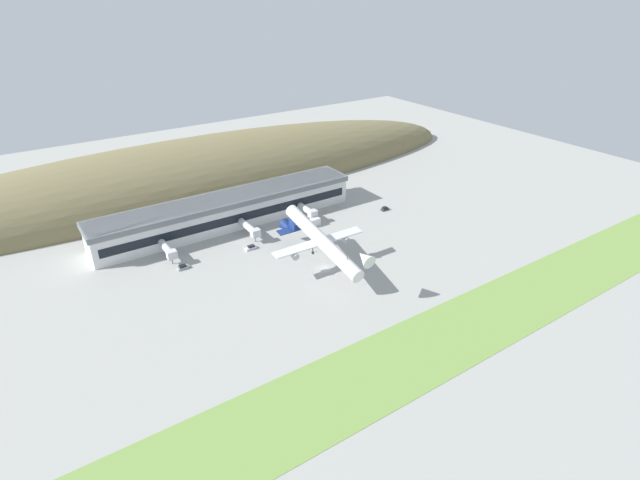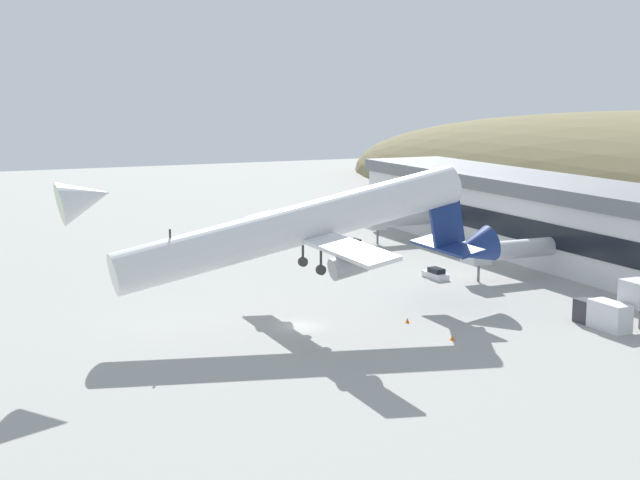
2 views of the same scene
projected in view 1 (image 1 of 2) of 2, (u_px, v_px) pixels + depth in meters
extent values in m
plane|color=#9E9E99|center=(325.00, 268.00, 172.62)|extent=(410.54, 410.54, 0.00)
cube|color=#759947|center=(428.00, 346.00, 135.92)|extent=(369.48, 24.53, 0.08)
ellipsoid|color=olive|center=(186.00, 187.00, 239.49)|extent=(324.55, 62.41, 44.10)
cube|color=silver|center=(228.00, 211.00, 200.47)|extent=(107.01, 15.26, 12.18)
cube|color=slate|center=(227.00, 199.00, 198.15)|extent=(108.21, 16.46, 2.19)
cube|color=black|center=(236.00, 219.00, 195.11)|extent=(102.73, 0.16, 3.41)
cylinder|color=silver|center=(166.00, 248.00, 177.04)|extent=(2.60, 11.11, 2.60)
cube|color=silver|center=(172.00, 254.00, 172.96)|extent=(3.38, 2.86, 2.86)
cylinder|color=slate|center=(172.00, 259.00, 174.26)|extent=(0.36, 0.36, 4.00)
cylinder|color=silver|center=(248.00, 227.00, 192.23)|extent=(2.60, 12.49, 2.60)
cube|color=silver|center=(256.00, 233.00, 187.65)|extent=(3.38, 2.86, 2.86)
cylinder|color=slate|center=(255.00, 237.00, 188.94)|extent=(0.36, 0.36, 4.00)
cylinder|color=silver|center=(306.00, 209.00, 206.63)|extent=(2.60, 10.02, 2.60)
cube|color=silver|center=(313.00, 214.00, 202.95)|extent=(3.38, 2.86, 2.86)
cylinder|color=slate|center=(312.00, 218.00, 204.25)|extent=(0.36, 0.36, 4.00)
cylinder|color=silver|center=(322.00, 241.00, 166.77)|extent=(4.55, 40.89, 12.00)
cone|color=silver|center=(365.00, 258.00, 148.28)|extent=(4.46, 5.74, 5.30)
cone|color=navy|center=(288.00, 227.00, 185.63)|extent=(4.46, 6.63, 5.47)
cube|color=navy|center=(292.00, 220.00, 180.88)|extent=(0.50, 5.46, 8.39)
cube|color=navy|center=(292.00, 229.00, 182.87)|extent=(11.82, 3.19, 0.94)
cube|color=silver|center=(319.00, 242.00, 168.79)|extent=(34.59, 3.62, 1.11)
cylinder|color=#9E9EA3|center=(294.00, 255.00, 163.96)|extent=(2.30, 3.96, 2.93)
cylinder|color=#9E9EA3|center=(344.00, 238.00, 174.19)|extent=(2.30, 3.96, 2.93)
cylinder|color=#2D2D2D|center=(313.00, 250.00, 168.65)|extent=(0.28, 0.28, 2.20)
cylinder|color=#2D2D2D|center=(313.00, 253.00, 169.16)|extent=(0.45, 1.10, 1.10)
cylinder|color=#2D2D2D|center=(325.00, 246.00, 171.11)|extent=(0.28, 0.28, 2.20)
cylinder|color=#2D2D2D|center=(325.00, 249.00, 171.63)|extent=(0.45, 1.10, 1.10)
cylinder|color=#2D2D2D|center=(347.00, 260.00, 156.66)|extent=(0.22, 0.22, 1.98)
cylinder|color=#2D2D2D|center=(347.00, 262.00, 157.12)|extent=(0.30, 0.82, 0.82)
cube|color=#999EA3|center=(183.00, 268.00, 172.07)|extent=(4.21, 2.12, 0.80)
cube|color=black|center=(182.00, 266.00, 171.62)|extent=(2.35, 1.72, 0.65)
cube|color=silver|center=(251.00, 248.00, 184.52)|extent=(4.46, 1.87, 0.81)
cube|color=black|center=(251.00, 246.00, 184.29)|extent=(2.47, 1.53, 0.67)
cube|color=#333338|center=(385.00, 209.00, 215.50)|extent=(3.68, 1.79, 0.87)
cube|color=black|center=(385.00, 208.00, 215.03)|extent=(2.05, 1.47, 0.71)
cube|color=#333338|center=(307.00, 225.00, 199.75)|extent=(2.30, 2.30, 2.64)
cube|color=black|center=(305.00, 225.00, 198.93)|extent=(0.14, 1.90, 1.16)
cube|color=silver|center=(314.00, 222.00, 201.44)|extent=(4.81, 2.38, 3.08)
cube|color=orange|center=(332.00, 245.00, 187.35)|extent=(0.52, 0.52, 0.03)
cone|color=orange|center=(332.00, 245.00, 187.22)|extent=(0.40, 0.40, 0.55)
cube|color=orange|center=(316.00, 252.00, 182.82)|extent=(0.52, 0.52, 0.03)
cone|color=orange|center=(316.00, 251.00, 182.68)|extent=(0.40, 0.40, 0.55)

